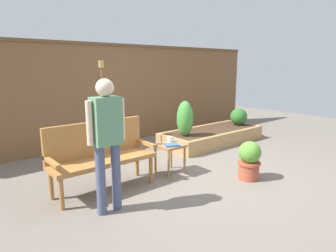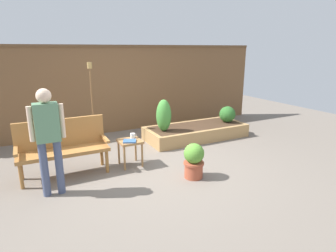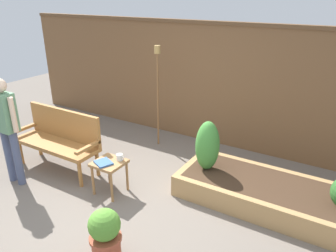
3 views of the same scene
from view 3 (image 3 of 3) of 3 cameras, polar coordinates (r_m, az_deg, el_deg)
The scene contains 11 objects.
ground_plane at distance 4.33m, azimuth -8.56°, elevation -14.73°, with size 14.00×14.00×0.00m, color #70665B.
fence_back at distance 5.87m, azimuth 7.13°, elevation 7.43°, with size 8.40×0.14×2.16m.
garden_bench at distance 5.29m, azimuth -18.45°, elevation -1.59°, with size 1.44×0.48×0.94m.
side_table at distance 4.51m, azimuth -10.26°, elevation -7.11°, with size 0.40×0.40×0.48m.
cup_on_table at distance 4.47m, azimuth -8.47°, elevation -5.44°, with size 0.12×0.09×0.09m.
book_on_table at distance 4.44m, azimuth -11.27°, elevation -6.33°, with size 0.22×0.20×0.02m, color #38609E.
potted_boxwood at distance 3.56m, azimuth -10.98°, elevation -18.07°, with size 0.34×0.34×0.59m.
raised_planter_bed at distance 4.54m, azimuth 17.35°, elevation -11.33°, with size 2.40×1.00×0.30m.
shrub_near_bench at distance 4.47m, azimuth 6.94°, elevation -3.46°, with size 0.33×0.33×0.71m.
tiki_torch at distance 5.59m, azimuth -1.82°, elevation 8.15°, with size 0.10×0.10×1.79m.
person_by_bench at distance 4.98m, azimuth -26.53°, elevation 0.48°, with size 0.47×0.20×1.56m.
Camera 3 is at (2.29, -2.59, 2.60)m, focal length 34.73 mm.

